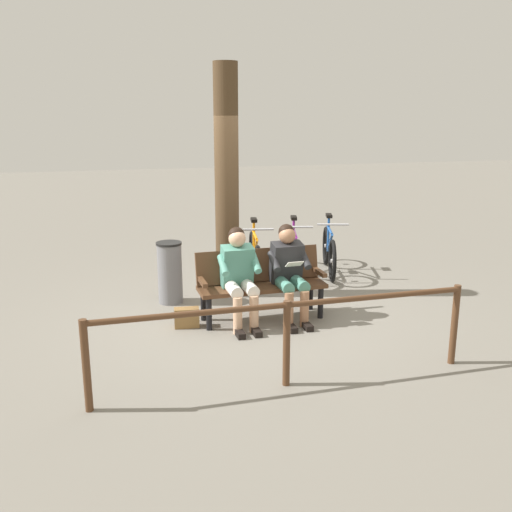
# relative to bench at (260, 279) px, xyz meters

# --- Properties ---
(ground_plane) EXTENTS (40.00, 40.00, 0.00)m
(ground_plane) POSITION_rel_bench_xyz_m (0.09, -0.06, -0.51)
(ground_plane) COLOR slate
(bench) EXTENTS (1.61, 0.51, 0.87)m
(bench) POSITION_rel_bench_xyz_m (0.00, 0.00, 0.00)
(bench) COLOR #51331E
(bench) RESTS_ON ground
(person_reading) EXTENTS (0.50, 0.77, 1.20)m
(person_reading) POSITION_rel_bench_xyz_m (-0.32, 0.16, 0.16)
(person_reading) COLOR #262628
(person_reading) RESTS_ON ground
(person_companion) EXTENTS (0.50, 0.77, 1.20)m
(person_companion) POSITION_rel_bench_xyz_m (0.32, 0.17, 0.16)
(person_companion) COLOR #4C8C7A
(person_companion) RESTS_ON ground
(handbag) EXTENTS (0.31, 0.17, 0.24)m
(handbag) POSITION_rel_bench_xyz_m (0.96, 0.10, -0.39)
(handbag) COLOR olive
(handbag) RESTS_ON ground
(tree_trunk) EXTENTS (0.33, 0.33, 3.19)m
(tree_trunk) POSITION_rel_bench_xyz_m (0.19, -1.03, 1.09)
(tree_trunk) COLOR #4C3823
(tree_trunk) RESTS_ON ground
(litter_bin) EXTENTS (0.35, 0.35, 0.85)m
(litter_bin) POSITION_rel_bench_xyz_m (1.03, -0.88, -0.08)
(litter_bin) COLOR slate
(litter_bin) RESTS_ON ground
(bicycle_silver) EXTENTS (0.62, 1.63, 0.94)m
(bicycle_silver) POSITION_rel_bench_xyz_m (-1.63, -1.69, -0.15)
(bicycle_silver) COLOR black
(bicycle_silver) RESTS_ON ground
(bicycle_purple) EXTENTS (0.58, 1.64, 0.94)m
(bicycle_purple) POSITION_rel_bench_xyz_m (-1.02, -1.65, -0.15)
(bicycle_purple) COLOR black
(bicycle_purple) RESTS_ON ground
(bicycle_blue) EXTENTS (0.49, 1.66, 0.94)m
(bicycle_blue) POSITION_rel_bench_xyz_m (-0.37, -1.64, -0.15)
(bicycle_blue) COLOR black
(bicycle_blue) RESTS_ON ground
(railing_fence) EXTENTS (3.70, 0.08, 0.85)m
(railing_fence) POSITION_rel_bench_xyz_m (0.27, 1.85, 0.10)
(railing_fence) COLOR #51331E
(railing_fence) RESTS_ON ground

